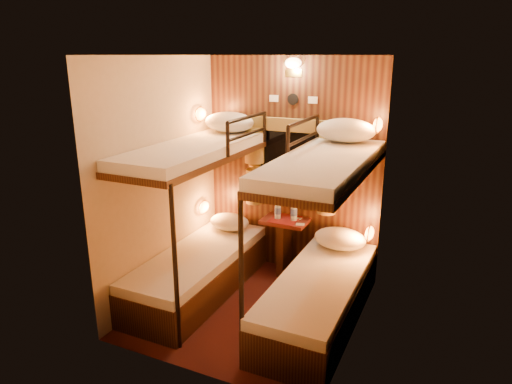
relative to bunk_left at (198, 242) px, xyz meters
The scene contains 22 objects.
floor 0.86m from the bunk_left, ahead, with size 2.10×2.10×0.00m, color black.
ceiling 1.95m from the bunk_left, ahead, with size 2.10×2.10×0.00m, color silver.
wall_back 1.34m from the bunk_left, 56.56° to the left, with size 2.40×2.40×0.00m, color #C6B293.
wall_front 1.44m from the bunk_left, 59.93° to the right, with size 2.40×2.40×0.00m, color #C6B293.
wall_left 0.74m from the bunk_left, 168.93° to the right, with size 2.40×2.40×0.00m, color #C6B293.
wall_right 1.77m from the bunk_left, ahead, with size 2.40×2.40×0.00m, color #C6B293.
back_panel 1.33m from the bunk_left, 56.16° to the left, with size 2.00×0.03×2.40m, color black.
bunk_left is the anchor object (origin of this frame).
bunk_right 1.30m from the bunk_left, ahead, with size 0.72×1.90×1.82m.
window 1.30m from the bunk_left, 55.30° to the left, with size 1.00×0.12×0.79m.
curtains 1.32m from the bunk_left, 54.32° to the left, with size 1.10×0.22×1.00m.
back_fixtures 2.03m from the bunk_left, 55.16° to the left, with size 0.54×0.09×0.48m.
reading_lamps 1.13m from the bunk_left, 44.25° to the left, with size 2.00×0.20×1.25m.
table 1.02m from the bunk_left, 50.33° to the left, with size 0.50×0.34×0.66m.
bottle_left 0.97m from the bunk_left, 53.58° to the left, with size 0.07×0.07×0.25m.
bottle_right 1.11m from the bunk_left, 46.52° to the left, with size 0.08×0.08×0.26m.
sachet_a 1.11m from the bunk_left, 38.94° to the left, with size 0.09×0.07×0.01m, color silver.
sachet_b 1.16m from the bunk_left, 48.02° to the left, with size 0.07×0.05×0.01m, color silver.
pillow_lower_left 0.69m from the bunk_left, 90.18° to the left, with size 0.47×0.34×0.19m, color silver.
pillow_lower_right 1.47m from the bunk_left, 28.14° to the left, with size 0.54×0.39×0.21m, color silver.
pillow_upper_left 1.35m from the bunk_left, 90.17° to the left, with size 0.56×0.40×0.22m, color silver.
pillow_upper_right 1.86m from the bunk_left, 27.68° to the left, with size 0.58×0.41×0.23m, color silver.
Camera 1 is at (1.71, -3.61, 2.40)m, focal length 32.00 mm.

